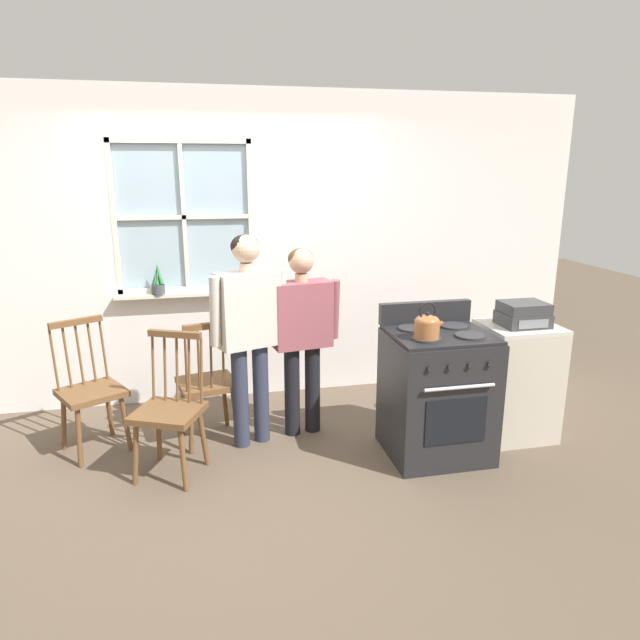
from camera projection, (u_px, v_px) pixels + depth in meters
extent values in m
plane|color=brown|center=(254.00, 468.00, 4.02)|extent=(16.00, 16.00, 0.00)
cube|color=white|center=(415.00, 244.00, 5.34)|extent=(3.02, 0.06, 2.70)
cube|color=white|center=(192.00, 345.00, 5.13)|extent=(1.17, 0.06, 1.00)
cube|color=white|center=(178.00, 111.00, 4.61)|extent=(1.17, 0.06, 0.42)
cube|color=silver|center=(189.00, 294.00, 4.93)|extent=(1.23, 0.10, 0.03)
cube|color=#9EB7C6|center=(184.00, 217.00, 4.84)|extent=(1.11, 0.01, 1.22)
cube|color=silver|center=(184.00, 217.00, 4.82)|extent=(0.04, 0.02, 1.28)
cube|color=silver|center=(184.00, 217.00, 4.82)|extent=(1.17, 0.02, 0.04)
cube|color=silver|center=(114.00, 218.00, 4.70)|extent=(0.04, 0.03, 1.28)
cube|color=silver|center=(251.00, 216.00, 4.93)|extent=(0.04, 0.03, 1.28)
cube|color=silver|center=(179.00, 140.00, 4.65)|extent=(1.17, 0.03, 0.04)
cube|color=silver|center=(188.00, 289.00, 4.98)|extent=(1.17, 0.03, 0.04)
cube|color=brown|center=(168.00, 413.00, 3.82)|extent=(0.55, 0.54, 0.04)
cylinder|color=brown|center=(136.00, 454.00, 3.77)|extent=(0.09, 0.06, 0.44)
cylinder|color=brown|center=(183.00, 459.00, 3.70)|extent=(0.06, 0.09, 0.44)
cylinder|color=brown|center=(159.00, 432.00, 4.07)|extent=(0.06, 0.09, 0.44)
cylinder|color=brown|center=(203.00, 437.00, 4.00)|extent=(0.09, 0.06, 0.44)
cylinder|color=brown|center=(153.00, 368.00, 3.96)|extent=(0.04, 0.07, 0.49)
cylinder|color=brown|center=(165.00, 369.00, 3.94)|extent=(0.04, 0.07, 0.49)
cylinder|color=brown|center=(177.00, 370.00, 3.92)|extent=(0.04, 0.07, 0.49)
cylinder|color=brown|center=(189.00, 371.00, 3.90)|extent=(0.04, 0.07, 0.49)
cylinder|color=brown|center=(201.00, 372.00, 3.88)|extent=(0.04, 0.07, 0.49)
cube|color=brown|center=(175.00, 334.00, 3.85)|extent=(0.36, 0.19, 0.04)
cube|color=brown|center=(91.00, 393.00, 4.16)|extent=(0.56, 0.55, 0.04)
cylinder|color=brown|center=(79.00, 437.00, 4.00)|extent=(0.06, 0.09, 0.44)
cylinder|color=brown|center=(126.00, 423.00, 4.22)|extent=(0.09, 0.06, 0.44)
cylinder|color=brown|center=(64.00, 422.00, 4.23)|extent=(0.09, 0.06, 0.44)
cylinder|color=brown|center=(109.00, 410.00, 4.45)|extent=(0.06, 0.09, 0.44)
cylinder|color=brown|center=(54.00, 361.00, 4.11)|extent=(0.05, 0.07, 0.49)
cylinder|color=brown|center=(67.00, 358.00, 4.16)|extent=(0.05, 0.07, 0.49)
cylinder|color=brown|center=(80.00, 356.00, 4.22)|extent=(0.05, 0.07, 0.49)
cylinder|color=brown|center=(92.00, 353.00, 4.28)|extent=(0.05, 0.07, 0.49)
cylinder|color=brown|center=(104.00, 351.00, 4.34)|extent=(0.05, 0.07, 0.49)
cube|color=brown|center=(76.00, 322.00, 4.16)|extent=(0.35, 0.22, 0.04)
cube|color=brown|center=(207.00, 384.00, 4.33)|extent=(0.49, 0.48, 0.04)
cylinder|color=brown|center=(225.00, 402.00, 4.60)|extent=(0.07, 0.08, 0.44)
cylinder|color=brown|center=(183.00, 409.00, 4.47)|extent=(0.08, 0.07, 0.44)
cylinder|color=brown|center=(236.00, 417.00, 4.32)|extent=(0.08, 0.07, 0.44)
cylinder|color=brown|center=(191.00, 425.00, 4.19)|extent=(0.07, 0.08, 0.44)
cylinder|color=brown|center=(235.00, 357.00, 4.19)|extent=(0.03, 0.07, 0.49)
cylinder|color=brown|center=(223.00, 358.00, 4.16)|extent=(0.03, 0.07, 0.49)
cylinder|color=brown|center=(211.00, 360.00, 4.12)|extent=(0.03, 0.07, 0.49)
cylinder|color=brown|center=(199.00, 362.00, 4.09)|extent=(0.03, 0.07, 0.49)
cylinder|color=brown|center=(186.00, 364.00, 4.05)|extent=(0.03, 0.07, 0.49)
cube|color=brown|center=(209.00, 326.00, 4.05)|extent=(0.38, 0.12, 0.04)
cylinder|color=#2D3347|center=(240.00, 397.00, 4.25)|extent=(0.12, 0.12, 0.78)
cylinder|color=#2D3347|center=(261.00, 393.00, 4.34)|extent=(0.12, 0.12, 0.78)
cube|color=beige|center=(248.00, 309.00, 4.12)|extent=(0.49, 0.35, 0.55)
cylinder|color=beige|center=(215.00, 312.00, 3.97)|extent=(0.11, 0.13, 0.51)
cylinder|color=beige|center=(281.00, 303.00, 4.23)|extent=(0.11, 0.13, 0.51)
cylinder|color=beige|center=(246.00, 268.00, 4.04)|extent=(0.10, 0.10, 0.07)
sphere|color=beige|center=(246.00, 249.00, 4.01)|extent=(0.20, 0.20, 0.20)
ellipsoid|color=black|center=(245.00, 246.00, 4.02)|extent=(0.20, 0.20, 0.16)
cylinder|color=black|center=(292.00, 391.00, 4.45)|extent=(0.12, 0.12, 0.72)
cylinder|color=black|center=(312.00, 388.00, 4.51)|extent=(0.12, 0.12, 0.72)
cube|color=#934C56|center=(302.00, 314.00, 4.32)|extent=(0.47, 0.28, 0.50)
cylinder|color=#934C56|center=(270.00, 315.00, 4.21)|extent=(0.09, 0.12, 0.47)
cylinder|color=#934C56|center=(334.00, 309.00, 4.39)|extent=(0.09, 0.12, 0.47)
cylinder|color=tan|center=(301.00, 278.00, 4.25)|extent=(0.10, 0.10, 0.06)
sphere|color=tan|center=(301.00, 261.00, 4.22)|extent=(0.19, 0.19, 0.19)
ellipsoid|color=brown|center=(301.00, 259.00, 4.23)|extent=(0.19, 0.19, 0.15)
cube|color=#232326|center=(437.00, 396.00, 4.13)|extent=(0.71, 0.64, 0.90)
cube|color=black|center=(440.00, 335.00, 4.01)|extent=(0.69, 0.61, 0.02)
cylinder|color=#2D2D30|center=(426.00, 339.00, 3.85)|extent=(0.20, 0.20, 0.02)
cylinder|color=#2D2D30|center=(470.00, 336.00, 3.91)|extent=(0.20, 0.20, 0.02)
cylinder|color=#2D2D30|center=(412.00, 329.00, 4.09)|extent=(0.20, 0.20, 0.02)
cylinder|color=#2D2D30|center=(454.00, 326.00, 4.16)|extent=(0.20, 0.20, 0.02)
cube|color=#232326|center=(425.00, 312.00, 4.26)|extent=(0.71, 0.06, 0.16)
cube|color=black|center=(456.00, 421.00, 3.84)|extent=(0.44, 0.01, 0.32)
cylinder|color=silver|center=(460.00, 388.00, 3.75)|extent=(0.50, 0.02, 0.02)
cylinder|color=#232326|center=(430.00, 369.00, 3.68)|extent=(0.04, 0.02, 0.04)
cylinder|color=#232326|center=(450.00, 367.00, 3.71)|extent=(0.04, 0.02, 0.04)
cylinder|color=#232326|center=(470.00, 366.00, 3.74)|extent=(0.04, 0.02, 0.04)
cylinder|color=#232326|center=(490.00, 364.00, 3.77)|extent=(0.04, 0.02, 0.04)
cylinder|color=#A86638|center=(427.00, 329.00, 3.83)|extent=(0.17, 0.17, 0.12)
ellipsoid|color=#A86638|center=(427.00, 320.00, 3.82)|extent=(0.16, 0.16, 0.07)
sphere|color=black|center=(428.00, 314.00, 3.80)|extent=(0.03, 0.03, 0.03)
cylinder|color=#A86638|center=(438.00, 326.00, 3.84)|extent=(0.08, 0.03, 0.07)
torus|color=black|center=(428.00, 311.00, 3.80)|extent=(0.12, 0.01, 0.12)
cylinder|color=#42474C|center=(158.00, 289.00, 4.85)|extent=(0.11, 0.11, 0.09)
cylinder|color=#33261C|center=(158.00, 285.00, 4.84)|extent=(0.10, 0.10, 0.01)
cone|color=#2D7038|center=(159.00, 274.00, 4.83)|extent=(0.06, 0.05, 0.18)
cone|color=#2D7038|center=(158.00, 280.00, 4.85)|extent=(0.04, 0.05, 0.08)
cone|color=#2D7038|center=(156.00, 275.00, 4.83)|extent=(0.08, 0.07, 0.17)
cone|color=#2D7038|center=(155.00, 276.00, 4.81)|extent=(0.05, 0.04, 0.15)
cone|color=#2D7038|center=(157.00, 280.00, 4.82)|extent=(0.04, 0.05, 0.09)
cone|color=#2D7038|center=(159.00, 274.00, 4.81)|extent=(0.08, 0.07, 0.19)
cube|color=beige|center=(515.00, 383.00, 4.42)|extent=(0.55, 0.50, 0.87)
cube|color=beige|center=(520.00, 327.00, 4.30)|extent=(0.55, 0.50, 0.03)
cube|color=#38383A|center=(523.00, 319.00, 4.27)|extent=(0.34, 0.28, 0.10)
cube|color=#38383A|center=(524.00, 307.00, 4.24)|extent=(0.32, 0.27, 0.08)
cube|color=gray|center=(534.00, 324.00, 4.13)|extent=(0.24, 0.01, 0.06)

